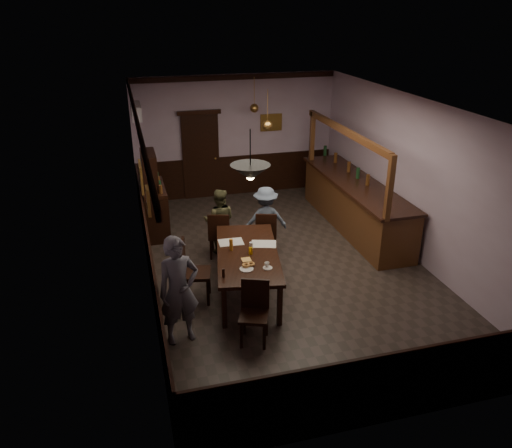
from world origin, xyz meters
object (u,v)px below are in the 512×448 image
object	(u,v)px
chair_side	(191,269)
bar_counter	(355,203)
soda_can	(251,251)
chair_far_left	(219,233)
person_seated_right	(265,219)
coffee_cup	(267,265)
chair_far_right	(266,232)
pendant_brass_far	(254,108)
sideboard	(154,201)
chair_near	(254,309)
pendant_iron	(250,172)
person_standing	(179,291)
pendant_brass_mid	(267,126)
dining_table	(248,255)
person_seated_left	(219,221)

from	to	relation	value
chair_side	bar_counter	distance (m)	4.34
soda_can	bar_counter	world-z (taller)	bar_counter
chair_far_left	soda_can	bearing A→B (deg)	116.32
chair_side	person_seated_right	bearing A→B (deg)	-36.02
chair_far_left	coffee_cup	world-z (taller)	chair_far_left
chair_far_right	pendant_brass_far	xyz separation A→B (m)	(0.53, 2.89, 1.79)
chair_side	sideboard	distance (m)	2.91
chair_far_right	bar_counter	world-z (taller)	bar_counter
person_seated_right	soda_can	size ratio (longest dim) A/B	10.98
chair_near	pendant_iron	world-z (taller)	pendant_iron
chair_far_left	chair_near	world-z (taller)	chair_near
chair_near	pendant_brass_far	distance (m)	5.83
chair_far_left	soda_can	world-z (taller)	chair_far_left
chair_far_right	pendant_iron	world-z (taller)	pendant_iron
coffee_cup	soda_can	xyz separation A→B (m)	(-0.13, 0.50, 0.01)
person_standing	pendant_brass_mid	xyz separation A→B (m)	(2.26, 3.33, 1.47)
chair_far_right	soda_can	size ratio (longest dim) A/B	7.68
person_seated_right	soda_can	bearing A→B (deg)	70.07
soda_can	pendant_brass_far	xyz separation A→B (m)	(1.17, 4.15, 1.49)
dining_table	pendant_brass_mid	xyz separation A→B (m)	(1.00, 2.30, 1.61)
bar_counter	person_seated_right	bearing A→B (deg)	-166.17
sideboard	coffee_cup	bearing A→B (deg)	-66.85
chair_near	chair_side	xyz separation A→B (m)	(-0.73, 1.28, 0.07)
chair_far_left	sideboard	xyz separation A→B (m)	(-1.09, 1.53, 0.19)
person_seated_left	chair_far_right	bearing A→B (deg)	167.38
dining_table	chair_near	xyz separation A→B (m)	(-0.23, -1.30, -0.17)
sideboard	person_standing	bearing A→B (deg)	-89.26
chair_near	pendant_brass_mid	xyz separation A→B (m)	(1.23, 3.60, 1.78)
bar_counter	pendant_brass_far	xyz separation A→B (m)	(-1.69, 2.09, 1.73)
dining_table	person_seated_right	xyz separation A→B (m)	(0.73, 1.44, -0.03)
chair_far_right	chair_side	size ratio (longest dim) A/B	0.87
dining_table	pendant_iron	bearing A→B (deg)	-100.55
person_seated_left	bar_counter	distance (m)	3.07
pendant_iron	pendant_brass_mid	distance (m)	3.29
person_seated_right	pendant_iron	distance (m)	2.96
coffee_cup	sideboard	bearing A→B (deg)	123.70
chair_far_left	person_seated_left	bearing A→B (deg)	-85.83
chair_near	person_seated_right	bearing A→B (deg)	92.08
chair_side	chair_near	bearing A→B (deg)	-137.37
chair_far_right	person_seated_left	distance (m)	0.94
person_seated_right	pendant_brass_far	distance (m)	3.13
person_seated_left	pendant_brass_mid	xyz separation A→B (m)	(1.16, 0.69, 1.65)
chair_far_right	pendant_iron	size ratio (longest dim) A/B	1.29
dining_table	bar_counter	world-z (taller)	bar_counter
coffee_cup	sideboard	world-z (taller)	sideboard
person_standing	pendant_brass_mid	bearing A→B (deg)	43.20
chair_far_left	chair_near	distance (m)	2.64
person_seated_left	sideboard	world-z (taller)	sideboard
person_seated_right	pendant_brass_far	bearing A→B (deg)	-95.69
person_standing	pendant_brass_far	xyz separation A→B (m)	(2.46, 5.10, 1.47)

